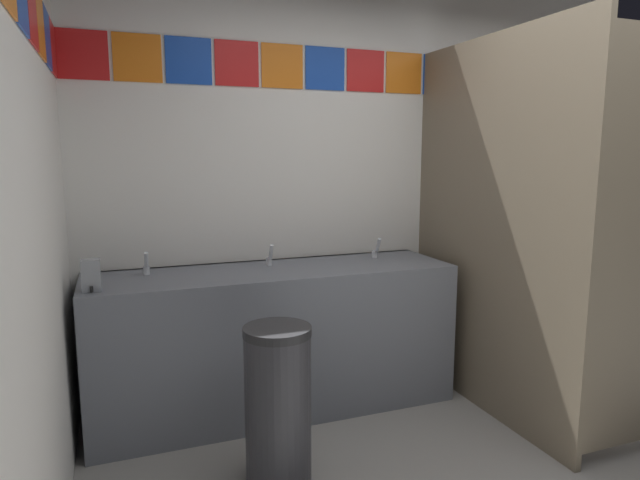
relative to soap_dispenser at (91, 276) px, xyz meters
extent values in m
cube|color=white|center=(1.85, 0.53, 0.47)|extent=(3.96, 0.08, 2.82)
cube|color=red|center=(0.01, 0.48, 1.13)|extent=(0.26, 0.01, 0.26)
cube|color=orange|center=(0.29, 0.48, 1.13)|extent=(0.26, 0.01, 0.26)
cube|color=#1947B7|center=(0.58, 0.48, 1.13)|extent=(0.26, 0.01, 0.26)
cube|color=red|center=(0.86, 0.48, 1.13)|extent=(0.26, 0.01, 0.26)
cube|color=orange|center=(1.14, 0.48, 1.13)|extent=(0.26, 0.01, 0.26)
cube|color=#1947B7|center=(1.43, 0.48, 1.13)|extent=(0.26, 0.01, 0.26)
cube|color=red|center=(1.71, 0.48, 1.13)|extent=(0.26, 0.01, 0.26)
cube|color=orange|center=(1.99, 0.48, 1.13)|extent=(0.26, 0.01, 0.26)
cube|color=#1947B7|center=(2.28, 0.48, 1.13)|extent=(0.26, 0.01, 0.26)
cube|color=red|center=(2.56, 0.48, 1.13)|extent=(0.26, 0.01, 0.26)
cube|color=orange|center=(2.84, 0.48, 1.13)|extent=(0.26, 0.01, 0.26)
cube|color=#1947B7|center=(3.12, 0.48, 1.13)|extent=(0.26, 0.01, 0.26)
cube|color=red|center=(3.41, 0.48, 1.13)|extent=(0.26, 0.01, 0.26)
cube|color=orange|center=(3.69, 0.48, 1.13)|extent=(0.26, 0.01, 0.26)
cube|color=red|center=(-0.12, -0.48, 1.13)|extent=(0.01, 0.26, 0.26)
cube|color=orange|center=(-0.12, -0.20, 1.13)|extent=(0.01, 0.26, 0.26)
cube|color=#1947B7|center=(-0.12, 0.08, 1.13)|extent=(0.01, 0.26, 0.26)
cube|color=red|center=(-0.12, 0.35, 1.13)|extent=(0.01, 0.26, 0.26)
cube|color=slate|center=(0.99, 0.19, -0.51)|extent=(2.14, 0.61, 0.86)
cube|color=slate|center=(0.99, 0.48, -0.12)|extent=(2.14, 0.03, 0.08)
cylinder|color=silver|center=(0.28, 0.16, -0.13)|extent=(0.34, 0.34, 0.10)
cylinder|color=silver|center=(0.99, 0.16, -0.13)|extent=(0.34, 0.34, 0.10)
cylinder|color=silver|center=(1.70, 0.16, -0.13)|extent=(0.34, 0.34, 0.10)
cylinder|color=silver|center=(0.28, 0.30, -0.05)|extent=(0.04, 0.04, 0.05)
cylinder|color=silver|center=(0.28, 0.25, 0.02)|extent=(0.02, 0.06, 0.09)
cylinder|color=silver|center=(0.99, 0.30, -0.05)|extent=(0.04, 0.04, 0.05)
cylinder|color=silver|center=(0.99, 0.25, 0.02)|extent=(0.02, 0.06, 0.09)
cylinder|color=silver|center=(1.70, 0.30, -0.05)|extent=(0.04, 0.04, 0.05)
cylinder|color=silver|center=(1.70, 0.25, 0.02)|extent=(0.02, 0.06, 0.09)
cube|color=gray|center=(0.00, 0.00, 0.00)|extent=(0.09, 0.07, 0.16)
cylinder|color=black|center=(0.00, -0.04, -0.06)|extent=(0.02, 0.02, 0.03)
cube|color=#726651|center=(2.17, -0.26, 0.16)|extent=(0.04, 1.51, 2.20)
cylinder|color=silver|center=(2.19, -1.00, 0.27)|extent=(0.02, 0.02, 0.10)
cylinder|color=white|center=(2.76, 0.06, -0.74)|extent=(0.38, 0.38, 0.40)
torus|color=white|center=(2.76, 0.06, -0.53)|extent=(0.39, 0.39, 0.05)
cube|color=white|center=(2.76, 0.27, -0.37)|extent=(0.34, 0.17, 0.34)
cylinder|color=#333338|center=(0.78, -0.57, -0.58)|extent=(0.31, 0.31, 0.72)
cylinder|color=#262628|center=(0.78, -0.57, -0.20)|extent=(0.31, 0.31, 0.04)
camera|label=1|loc=(0.12, -2.88, 0.60)|focal=30.87mm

